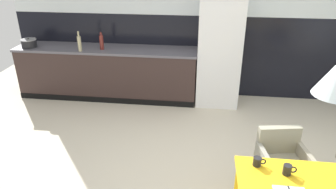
{
  "coord_description": "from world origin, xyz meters",
  "views": [
    {
      "loc": [
        0.04,
        -2.67,
        2.49
      ],
      "look_at": [
        -0.36,
        0.6,
        0.94
      ],
      "focal_mm": 33.19,
      "sensor_mm": 36.0,
      "label": 1
    }
  ],
  "objects_px": {
    "cooking_pot": "(29,43)",
    "mug_tall_blue": "(288,170)",
    "bottle_oil_tall": "(102,42)",
    "mug_wide_latte": "(258,162)",
    "bottle_spice_small": "(79,43)",
    "refrigerator_column": "(219,51)",
    "armchair_near_window": "(281,154)"
  },
  "relations": [
    {
      "from": "armchair_near_window",
      "to": "bottle_oil_tall",
      "type": "xyz_separation_m",
      "value": [
        -2.62,
        2.15,
        0.53
      ]
    },
    {
      "from": "armchair_near_window",
      "to": "mug_tall_blue",
      "type": "distance_m",
      "value": 0.68
    },
    {
      "from": "mug_wide_latte",
      "to": "cooking_pot",
      "type": "bearing_deg",
      "value": 143.63
    },
    {
      "from": "mug_tall_blue",
      "to": "bottle_spice_small",
      "type": "xyz_separation_m",
      "value": [
        -2.84,
        2.61,
        0.27
      ]
    },
    {
      "from": "cooking_pot",
      "to": "bottle_oil_tall",
      "type": "relative_size",
      "value": 0.9
    },
    {
      "from": "mug_tall_blue",
      "to": "bottle_oil_tall",
      "type": "relative_size",
      "value": 0.4
    },
    {
      "from": "cooking_pot",
      "to": "bottle_spice_small",
      "type": "bearing_deg",
      "value": -6.65
    },
    {
      "from": "bottle_spice_small",
      "to": "armchair_near_window",
      "type": "bearing_deg",
      "value": -34.09
    },
    {
      "from": "refrigerator_column",
      "to": "mug_tall_blue",
      "type": "height_order",
      "value": "refrigerator_column"
    },
    {
      "from": "cooking_pot",
      "to": "bottle_oil_tall",
      "type": "xyz_separation_m",
      "value": [
        1.3,
        0.03,
        0.05
      ]
    },
    {
      "from": "armchair_near_window",
      "to": "cooking_pot",
      "type": "height_order",
      "value": "cooking_pot"
    },
    {
      "from": "mug_wide_latte",
      "to": "mug_tall_blue",
      "type": "bearing_deg",
      "value": -20.78
    },
    {
      "from": "refrigerator_column",
      "to": "bottle_oil_tall",
      "type": "relative_size",
      "value": 6.35
    },
    {
      "from": "armchair_near_window",
      "to": "mug_tall_blue",
      "type": "bearing_deg",
      "value": 69.19
    },
    {
      "from": "mug_tall_blue",
      "to": "mug_wide_latte",
      "type": "distance_m",
      "value": 0.25
    },
    {
      "from": "armchair_near_window",
      "to": "bottle_spice_small",
      "type": "bearing_deg",
      "value": -44.47
    },
    {
      "from": "refrigerator_column",
      "to": "mug_wide_latte",
      "type": "xyz_separation_m",
      "value": [
        0.28,
        -2.75,
        -0.15
      ]
    },
    {
      "from": "mug_wide_latte",
      "to": "bottle_spice_small",
      "type": "distance_m",
      "value": 3.63
    },
    {
      "from": "refrigerator_column",
      "to": "mug_tall_blue",
      "type": "xyz_separation_m",
      "value": [
        0.51,
        -2.84,
        -0.15
      ]
    },
    {
      "from": "cooking_pot",
      "to": "bottle_spice_small",
      "type": "xyz_separation_m",
      "value": [
        0.97,
        -0.11,
        0.07
      ]
    },
    {
      "from": "bottle_spice_small",
      "to": "cooking_pot",
      "type": "bearing_deg",
      "value": 173.35
    },
    {
      "from": "cooking_pot",
      "to": "mug_tall_blue",
      "type": "bearing_deg",
      "value": -35.54
    },
    {
      "from": "mug_wide_latte",
      "to": "bottle_oil_tall",
      "type": "bearing_deg",
      "value": 130.43
    },
    {
      "from": "armchair_near_window",
      "to": "mug_wide_latte",
      "type": "relative_size",
      "value": 6.66
    },
    {
      "from": "mug_tall_blue",
      "to": "bottle_oil_tall",
      "type": "distance_m",
      "value": 3.74
    },
    {
      "from": "mug_tall_blue",
      "to": "cooking_pot",
      "type": "height_order",
      "value": "cooking_pot"
    },
    {
      "from": "cooking_pot",
      "to": "bottle_oil_tall",
      "type": "bearing_deg",
      "value": 1.49
    },
    {
      "from": "mug_tall_blue",
      "to": "refrigerator_column",
      "type": "bearing_deg",
      "value": 100.25
    },
    {
      "from": "refrigerator_column",
      "to": "armchair_near_window",
      "type": "distance_m",
      "value": 2.35
    },
    {
      "from": "cooking_pot",
      "to": "bottle_oil_tall",
      "type": "height_order",
      "value": "bottle_oil_tall"
    },
    {
      "from": "bottle_oil_tall",
      "to": "mug_wide_latte",
      "type": "bearing_deg",
      "value": -49.57
    },
    {
      "from": "refrigerator_column",
      "to": "armchair_near_window",
      "type": "bearing_deg",
      "value": -74.33
    }
  ]
}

